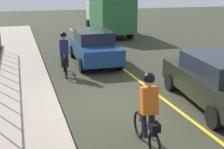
{
  "coord_description": "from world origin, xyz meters",
  "views": [
    {
      "loc": [
        -8.04,
        2.77,
        3.57
      ],
      "look_at": [
        0.07,
        0.18,
        1.0
      ],
      "focal_mm": 46.57,
      "sensor_mm": 36.0,
      "label": 1
    }
  ],
  "objects_px": {
    "cyclist_lead": "(64,54)",
    "patrol_sedan": "(217,80)",
    "box_truck_background": "(109,15)",
    "parked_sedan_rear": "(94,46)",
    "cyclist_follow": "(148,113)"
  },
  "relations": [
    {
      "from": "cyclist_lead",
      "to": "box_truck_background",
      "type": "xyz_separation_m",
      "value": [
        9.72,
        -4.93,
        0.64
      ]
    },
    {
      "from": "cyclist_lead",
      "to": "patrol_sedan",
      "type": "distance_m",
      "value": 6.14
    },
    {
      "from": "cyclist_follow",
      "to": "patrol_sedan",
      "type": "bearing_deg",
      "value": -56.49
    },
    {
      "from": "cyclist_lead",
      "to": "patrol_sedan",
      "type": "xyz_separation_m",
      "value": [
        -4.68,
        -3.97,
        -0.09
      ]
    },
    {
      "from": "cyclist_lead",
      "to": "patrol_sedan",
      "type": "relative_size",
      "value": 0.4
    },
    {
      "from": "cyclist_follow",
      "to": "parked_sedan_rear",
      "type": "distance_m",
      "value": 8.16
    },
    {
      "from": "box_truck_background",
      "to": "cyclist_follow",
      "type": "bearing_deg",
      "value": 168.8
    },
    {
      "from": "box_truck_background",
      "to": "patrol_sedan",
      "type": "bearing_deg",
      "value": 179.15
    },
    {
      "from": "cyclist_lead",
      "to": "cyclist_follow",
      "type": "distance_m",
      "value": 6.48
    },
    {
      "from": "parked_sedan_rear",
      "to": "box_truck_background",
      "type": "bearing_deg",
      "value": 160.24
    },
    {
      "from": "patrol_sedan",
      "to": "box_truck_background",
      "type": "relative_size",
      "value": 0.67
    },
    {
      "from": "patrol_sedan",
      "to": "cyclist_lead",
      "type": "bearing_deg",
      "value": 46.91
    },
    {
      "from": "cyclist_lead",
      "to": "box_truck_background",
      "type": "height_order",
      "value": "box_truck_background"
    },
    {
      "from": "parked_sedan_rear",
      "to": "patrol_sedan",
      "type": "bearing_deg",
      "value": 21.94
    },
    {
      "from": "cyclist_follow",
      "to": "box_truck_background",
      "type": "height_order",
      "value": "box_truck_background"
    }
  ]
}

